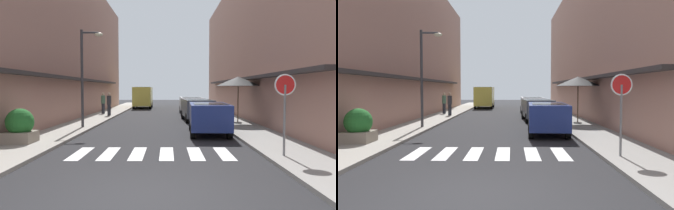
# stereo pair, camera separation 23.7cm
# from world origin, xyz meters

# --- Properties ---
(ground_plane) EXTENTS (84.13, 84.13, 0.00)m
(ground_plane) POSITION_xyz_m (0.00, 15.30, 0.00)
(ground_plane) COLOR #232326
(sidewalk_left) EXTENTS (2.21, 53.54, 0.12)m
(sidewalk_left) POSITION_xyz_m (-4.60, 15.30, 0.06)
(sidewalk_left) COLOR #9E998E
(sidewalk_left) RESTS_ON ground_plane
(sidewalk_right) EXTENTS (2.21, 53.54, 0.12)m
(sidewalk_right) POSITION_xyz_m (4.60, 15.30, 0.06)
(sidewalk_right) COLOR gray
(sidewalk_right) RESTS_ON ground_plane
(building_row_left) EXTENTS (5.50, 36.42, 11.08)m
(building_row_left) POSITION_xyz_m (-8.20, 16.21, 5.54)
(building_row_left) COLOR #A87A6B
(building_row_left) RESTS_ON ground_plane
(building_row_right) EXTENTS (5.50, 36.42, 10.80)m
(building_row_right) POSITION_xyz_m (8.20, 16.21, 5.40)
(building_row_right) COLOR #A87A6B
(building_row_right) RESTS_ON ground_plane
(crosswalk) EXTENTS (5.20, 2.20, 0.01)m
(crosswalk) POSITION_xyz_m (-0.00, 4.33, 0.01)
(crosswalk) COLOR silver
(crosswalk) RESTS_ON ground_plane
(parked_car_near) EXTENTS (1.96, 4.12, 1.47)m
(parked_car_near) POSITION_xyz_m (2.45, 8.92, 0.92)
(parked_car_near) COLOR navy
(parked_car_near) RESTS_ON ground_plane
(parked_car_mid) EXTENTS (1.98, 4.34, 1.47)m
(parked_car_mid) POSITION_xyz_m (2.45, 15.17, 0.92)
(parked_car_mid) COLOR #4C5156
(parked_car_mid) RESTS_ON ground_plane
(parked_car_far) EXTENTS (1.81, 4.48, 1.47)m
(parked_car_far) POSITION_xyz_m (2.45, 20.86, 0.92)
(parked_car_far) COLOR silver
(parked_car_far) RESTS_ON ground_plane
(delivery_van) EXTENTS (2.05, 5.42, 2.37)m
(delivery_van) POSITION_xyz_m (-2.30, 29.99, 1.41)
(delivery_van) COLOR #D8CC4C
(delivery_van) RESTS_ON ground_plane
(round_street_sign) EXTENTS (0.65, 0.07, 2.47)m
(round_street_sign) POSITION_xyz_m (4.04, 3.48, 2.01)
(round_street_sign) COLOR slate
(round_street_sign) RESTS_ON sidewalk_right
(street_lamp) EXTENTS (1.19, 0.28, 5.14)m
(street_lamp) POSITION_xyz_m (-3.84, 10.85, 3.28)
(street_lamp) COLOR #38383D
(street_lamp) RESTS_ON sidewalk_left
(cafe_umbrella) EXTENTS (2.60, 2.60, 2.76)m
(cafe_umbrella) POSITION_xyz_m (4.66, 12.74, 2.59)
(cafe_umbrella) COLOR #262626
(cafe_umbrella) RESTS_ON sidewalk_right
(planter_corner) EXTENTS (1.05, 1.05, 1.29)m
(planter_corner) POSITION_xyz_m (-5.05, 5.83, 0.73)
(planter_corner) COLOR gray
(planter_corner) RESTS_ON sidewalk_left
(pedestrian_walking_near) EXTENTS (0.34, 0.34, 1.74)m
(pedestrian_walking_near) POSITION_xyz_m (-3.98, 18.24, 1.04)
(pedestrian_walking_near) COLOR #282B33
(pedestrian_walking_near) RESTS_ON sidewalk_left
(pedestrian_walking_far) EXTENTS (0.34, 0.34, 1.72)m
(pedestrian_walking_far) POSITION_xyz_m (-4.82, 20.15, 1.03)
(pedestrian_walking_far) COLOR #282B33
(pedestrian_walking_far) RESTS_ON sidewalk_left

